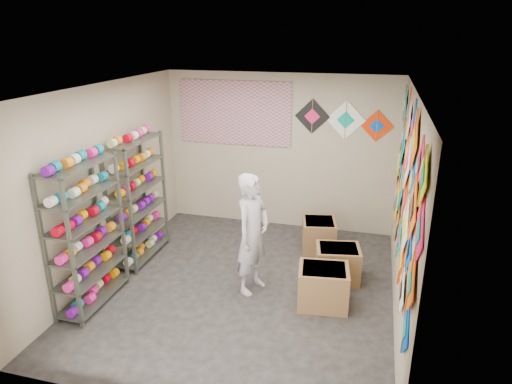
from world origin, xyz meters
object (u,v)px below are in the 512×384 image
(shopkeeper, at_px, (253,234))
(carton_c, at_px, (319,235))
(carton_b, at_px, (337,263))
(shelf_rack_back, at_px, (138,200))
(shelf_rack_front, at_px, (86,236))
(carton_a, at_px, (323,286))

(shopkeeper, distance_m, carton_c, 1.70)
(shopkeeper, relative_size, carton_b, 2.73)
(shelf_rack_back, xyz_separation_m, shopkeeper, (1.92, -0.47, -0.12))
(carton_b, bearing_deg, shelf_rack_front, -165.26)
(shelf_rack_back, distance_m, carton_b, 3.09)
(carton_a, height_order, carton_c, carton_a)
(shelf_rack_front, xyz_separation_m, carton_a, (2.89, 0.70, -0.69))
(shelf_rack_back, relative_size, carton_b, 3.14)
(carton_a, distance_m, carton_b, 0.70)
(shopkeeper, bearing_deg, shelf_rack_back, 94.99)
(shopkeeper, height_order, carton_a, shopkeeper)
(carton_a, bearing_deg, shelf_rack_front, -173.56)
(carton_b, xyz_separation_m, carton_c, (-0.38, 0.88, 0.00))
(shopkeeper, relative_size, carton_a, 2.62)
(shelf_rack_back, distance_m, carton_c, 2.89)
(shelf_rack_front, bearing_deg, carton_b, 24.79)
(carton_b, height_order, carton_c, carton_c)
(carton_a, height_order, carton_b, carton_a)
(shopkeeper, bearing_deg, carton_a, -79.24)
(carton_b, bearing_deg, shopkeeper, -163.12)
(shopkeeper, distance_m, carton_b, 1.35)
(shelf_rack_front, bearing_deg, carton_c, 40.79)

